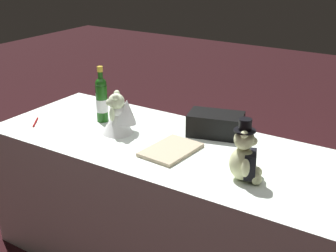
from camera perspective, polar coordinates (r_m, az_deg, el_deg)
The scene contains 7 objects.
reception_table at distance 2.60m, azimuth -0.00°, elevation -9.95°, with size 2.02×0.80×0.77m, color white.
teddy_bear_groom at distance 2.04m, azimuth 9.73°, elevation -3.92°, with size 0.16×0.16×0.29m.
teddy_bear_bride at distance 2.53m, azimuth -6.16°, elevation 1.36°, with size 0.23×0.21×0.24m.
champagne_bottle at distance 2.70m, azimuth -8.37°, elevation 3.41°, with size 0.07×0.07×0.34m.
signing_pen at distance 2.81m, azimuth -16.37°, elevation 0.50°, with size 0.10×0.12×0.01m.
gift_case_black at distance 2.52m, azimuth 6.03°, elevation 0.23°, with size 0.33×0.25×0.13m.
guestbook at distance 2.32m, azimuth 0.37°, elevation -3.04°, with size 0.21×0.31×0.02m, color tan.
Camera 1 is at (1.18, -1.86, 1.77)m, focal length 48.29 mm.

